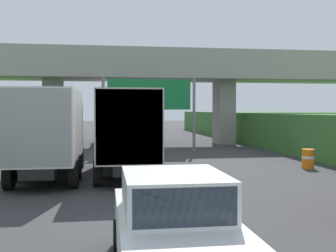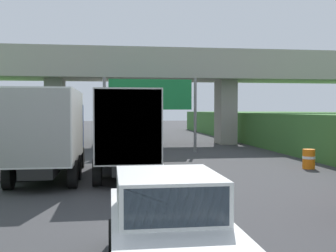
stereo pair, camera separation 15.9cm
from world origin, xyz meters
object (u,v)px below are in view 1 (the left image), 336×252
(truck_yellow, at_px, (125,129))
(truck_green, at_px, (116,119))
(truck_blue, at_px, (50,129))
(car_black, at_px, (146,127))
(construction_barrel_2, at_px, (308,159))
(car_white, at_px, (173,226))
(overhead_highway_sign, at_px, (149,98))

(truck_yellow, distance_m, truck_green, 18.66)
(truck_blue, bearing_deg, car_black, 76.83)
(truck_yellow, bearing_deg, truck_green, 89.77)
(construction_barrel_2, bearing_deg, car_white, -125.73)
(truck_blue, relative_size, truck_green, 1.00)
(car_white, bearing_deg, truck_green, 90.44)
(truck_yellow, bearing_deg, car_white, -88.36)
(overhead_highway_sign, xyz_separation_m, car_black, (1.47, 18.11, -2.55))
(truck_blue, distance_m, car_black, 27.77)
(truck_blue, distance_m, car_white, 10.87)
(truck_green, xyz_separation_m, car_white, (0.23, -29.22, -1.08))
(overhead_highway_sign, relative_size, truck_green, 0.81)
(truck_green, bearing_deg, car_black, 67.87)
(overhead_highway_sign, distance_m, car_black, 18.35)
(construction_barrel_2, bearing_deg, truck_blue, -175.15)
(construction_barrel_2, bearing_deg, overhead_highway_sign, 129.38)
(car_black, height_order, car_white, same)
(car_white, xyz_separation_m, construction_barrel_2, (8.11, 11.28, -0.40))
(overhead_highway_sign, relative_size, construction_barrel_2, 6.53)
(construction_barrel_2, bearing_deg, truck_green, 114.92)
(car_black, bearing_deg, overhead_highway_sign, -94.65)
(truck_yellow, xyz_separation_m, car_white, (0.30, -10.57, -1.08))
(truck_green, distance_m, car_black, 8.81)
(truck_blue, relative_size, car_black, 1.78)
(car_black, bearing_deg, truck_blue, -103.17)
(car_black, relative_size, construction_barrel_2, 4.56)
(truck_green, relative_size, car_black, 1.78)
(overhead_highway_sign, relative_size, truck_blue, 0.81)
(overhead_highway_sign, height_order, truck_blue, overhead_highway_sign)
(truck_yellow, xyz_separation_m, truck_green, (0.08, 18.66, 0.00))
(overhead_highway_sign, relative_size, car_black, 1.43)
(overhead_highway_sign, bearing_deg, truck_green, 100.31)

